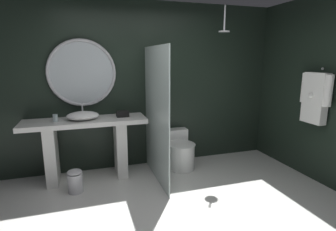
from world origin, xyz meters
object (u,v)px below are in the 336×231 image
object	(u,v)px
tumbler_cup	(55,118)
round_wall_mirror	(82,73)
toilet	(180,152)
vessel_sink	(83,116)
waste_bin	(75,181)
tissue_box	(123,114)
rain_shower_head	(224,28)
hanging_bathrobe	(315,96)

from	to	relation	value
tumbler_cup	round_wall_mirror	distance (m)	0.75
round_wall_mirror	toilet	world-z (taller)	round_wall_mirror
vessel_sink	toilet	bearing A→B (deg)	-1.03
round_wall_mirror	waste_bin	bearing A→B (deg)	-105.22
vessel_sink	round_wall_mirror	distance (m)	0.63
vessel_sink	tumbler_cup	size ratio (longest dim) A/B	4.34
vessel_sink	toilet	size ratio (longest dim) A/B	0.71
tissue_box	waste_bin	distance (m)	1.13
tumbler_cup	rain_shower_head	size ratio (longest dim) A/B	0.27
tissue_box	waste_bin	size ratio (longest dim) A/B	0.58
rain_shower_head	hanging_bathrobe	world-z (taller)	rain_shower_head
rain_shower_head	hanging_bathrobe	size ratio (longest dim) A/B	0.50
waste_bin	tissue_box	bearing A→B (deg)	30.49
tumbler_cup	tissue_box	size ratio (longest dim) A/B	0.57
hanging_bathrobe	toilet	size ratio (longest dim) A/B	1.22
tumbler_cup	hanging_bathrobe	world-z (taller)	hanging_bathrobe
tissue_box	hanging_bathrobe	xyz separation A→B (m)	(2.51, -1.03, 0.30)
tissue_box	toilet	xyz separation A→B (m)	(0.89, -0.05, -0.67)
tumbler_cup	toilet	distance (m)	1.94
vessel_sink	waste_bin	bearing A→B (deg)	-110.62
tissue_box	rain_shower_head	size ratio (longest dim) A/B	0.47
hanging_bathrobe	rain_shower_head	bearing A→B (deg)	140.82
round_wall_mirror	hanging_bathrobe	bearing A→B (deg)	-22.56
vessel_sink	waste_bin	distance (m)	0.90
hanging_bathrobe	waste_bin	xyz separation A→B (m)	(-3.22, 0.61, -1.07)
tumbler_cup	round_wall_mirror	world-z (taller)	round_wall_mirror
vessel_sink	hanging_bathrobe	xyz separation A→B (m)	(3.07, -1.01, 0.28)
tissue_box	round_wall_mirror	size ratio (longest dim) A/B	0.18
tissue_box	hanging_bathrobe	bearing A→B (deg)	-22.40
vessel_sink	round_wall_mirror	xyz separation A→B (m)	(0.03, 0.26, 0.58)
tissue_box	round_wall_mirror	distance (m)	0.83
waste_bin	rain_shower_head	bearing A→B (deg)	5.15
toilet	waste_bin	world-z (taller)	toilet
tumbler_cup	rain_shower_head	bearing A→B (deg)	-4.31
tumbler_cup	tissue_box	distance (m)	0.92
hanging_bathrobe	toilet	distance (m)	2.13
vessel_sink	hanging_bathrobe	bearing A→B (deg)	-18.17
tissue_box	waste_bin	xyz separation A→B (m)	(-0.71, -0.42, -0.78)
rain_shower_head	hanging_bathrobe	distance (m)	1.60
vessel_sink	tissue_box	size ratio (longest dim) A/B	2.49
vessel_sink	rain_shower_head	size ratio (longest dim) A/B	1.16
rain_shower_head	hanging_bathrobe	bearing A→B (deg)	-39.18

